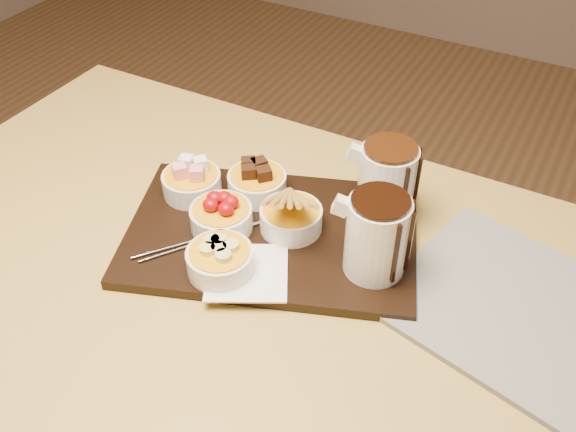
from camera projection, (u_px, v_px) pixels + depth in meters
The scene contains 12 objects.
dining_table at pixel (225, 298), 1.07m from camera, with size 1.20×0.80×0.75m.
serving_board at pixel (272, 234), 1.03m from camera, with size 0.46×0.30×0.02m, color black.
napkin at pixel (247, 272), 0.95m from camera, with size 0.12×0.12×0.00m, color white.
bowl_marshmallows at pixel (192, 184), 1.09m from camera, with size 0.10×0.10×0.04m, color silver.
bowl_cake at pixel (257, 184), 1.09m from camera, with size 0.10×0.10×0.04m, color silver.
bowl_strawberries at pixel (221, 218), 1.02m from camera, with size 0.10×0.10×0.04m, color silver.
bowl_biscotti at pixel (291, 219), 1.02m from camera, with size 0.10×0.10×0.04m, color silver.
bowl_bananas at pixel (220, 261), 0.95m from camera, with size 0.10×0.10×0.04m, color silver.
pitcher_dark_chocolate at pixel (377, 236), 0.92m from camera, with size 0.09×0.09×0.13m, color silver.
pitcher_milk_chocolate at pixel (387, 183), 1.02m from camera, with size 0.09×0.09×0.13m, color silver.
fondue_skewers at pixel (212, 235), 1.01m from camera, with size 0.26×0.03×0.01m, color silver, non-canonical shape.
newspaper at pixel (527, 315), 0.91m from camera, with size 0.37×0.30×0.01m, color beige.
Camera 1 is at (0.44, -0.59, 1.45)m, focal length 40.00 mm.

